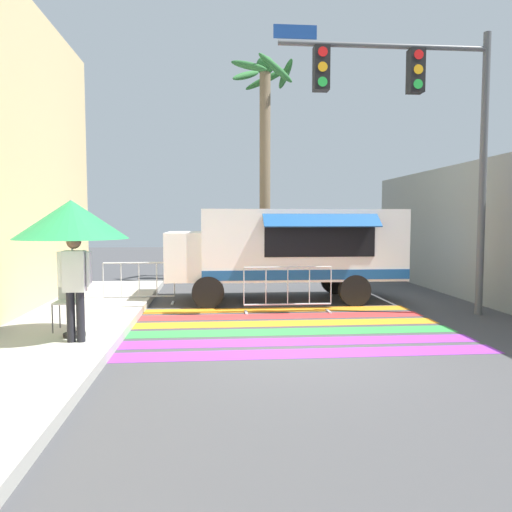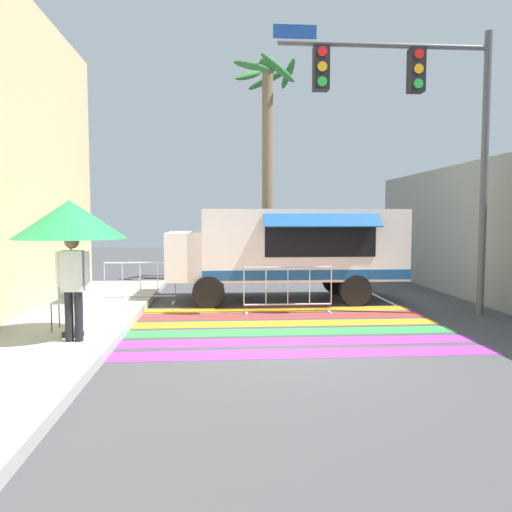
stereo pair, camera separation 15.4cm
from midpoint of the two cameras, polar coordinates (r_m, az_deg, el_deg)
name	(u,v)px [view 1 (the left image)]	position (r m, az deg, el deg)	size (l,w,h in m)	color
ground_plane	(298,348)	(8.32, 4.31, -10.49)	(60.00, 60.00, 0.00)	#424244
concrete_wall_right	(503,233)	(12.77, 26.06, 2.38)	(0.20, 16.00, 3.59)	gray
crosswalk_painted	(284,327)	(9.84, 2.80, -8.14)	(6.40, 4.36, 0.01)	purple
food_truck	(282,247)	(12.91, 2.68, 1.09)	(5.93, 2.62, 2.35)	white
traffic_signal_pole	(417,110)	(11.52, 17.59, 15.59)	(4.67, 0.29, 6.09)	#515456
patio_umbrella	(71,220)	(8.74, -20.83, 3.88)	(1.84, 1.84, 2.26)	black
folding_chair	(69,296)	(9.46, -21.00, -4.28)	(0.44, 0.44, 0.98)	#4C4C51
vendor_person	(75,281)	(8.40, -20.50, -2.69)	(0.53, 0.23, 1.71)	black
barricade_front	(288,290)	(11.29, 3.26, -3.89)	(2.01, 0.44, 1.05)	#B7BABF
barricade_side	(139,284)	(12.76, -13.55, -3.09)	(1.76, 0.44, 1.05)	#B7BABF
palm_tree	(265,134)	(17.29, 0.73, 13.80)	(2.18, 2.42, 7.52)	#7A664C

